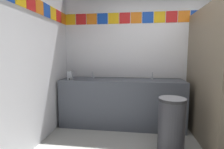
# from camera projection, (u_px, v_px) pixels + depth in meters

# --- Properties ---
(wall_back) EXTENTS (4.18, 0.09, 2.64)m
(wall_back) POSITION_uv_depth(u_px,v_px,m) (170.00, 56.00, 3.38)
(wall_back) COLOR silver
(wall_back) RESTS_ON ground_plane
(wall_side) EXTENTS (0.09, 3.25, 2.64)m
(wall_side) POSITION_uv_depth(u_px,v_px,m) (9.00, 57.00, 2.03)
(wall_side) COLOR silver
(wall_side) RESTS_ON ground_plane
(vanity_counter) EXTENTS (2.26, 0.57, 0.89)m
(vanity_counter) POSITION_uv_depth(u_px,v_px,m) (121.00, 102.00, 3.28)
(vanity_counter) COLOR #4C515B
(vanity_counter) RESTS_ON ground_plane
(faucet_left) EXTENTS (0.04, 0.10, 0.14)m
(faucet_left) POSITION_uv_depth(u_px,v_px,m) (93.00, 76.00, 3.39)
(faucet_left) COLOR silver
(faucet_left) RESTS_ON vanity_counter
(faucet_right) EXTENTS (0.04, 0.10, 0.14)m
(faucet_right) POSITION_uv_depth(u_px,v_px,m) (152.00, 77.00, 3.24)
(faucet_right) COLOR silver
(faucet_right) RESTS_ON vanity_counter
(soap_dispenser) EXTENTS (0.09, 0.09, 0.16)m
(soap_dispenser) POSITION_uv_depth(u_px,v_px,m) (70.00, 76.00, 3.18)
(soap_dispenser) COLOR gray
(soap_dispenser) RESTS_ON vanity_counter
(stall_divider) EXTENTS (0.92, 1.39, 2.06)m
(stall_divider) POSITION_uv_depth(u_px,v_px,m) (221.00, 78.00, 2.37)
(stall_divider) COLOR #726651
(stall_divider) RESTS_ON ground_plane
(trash_bin) EXTENTS (0.37, 0.37, 0.76)m
(trash_bin) POSITION_uv_depth(u_px,v_px,m) (171.00, 125.00, 2.41)
(trash_bin) COLOR #333338
(trash_bin) RESTS_ON ground_plane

